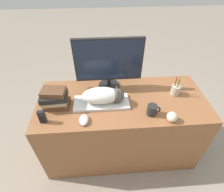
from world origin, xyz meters
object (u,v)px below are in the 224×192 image
Objects in this scene: keyboard at (101,103)px; computer_mouse at (84,120)px; phone at (42,117)px; book_stack at (55,98)px; cat at (105,95)px; baseball at (172,117)px; monitor at (109,62)px; coffee_mug at (152,110)px; pen_cup at (175,90)px.

computer_mouse is at bearing -125.90° from keyboard.
phone is at bearing 176.32° from computer_mouse.
cat is at bearing 0.17° from book_stack.
book_stack is at bearing 141.34° from computer_mouse.
cat is 4.37× the size of baseball.
phone reaches higher than keyboard.
monitor reaches higher than phone.
monitor is at bearing 129.54° from coffee_mug.
monitor is at bearing 134.25° from baseball.
computer_mouse is 0.96× the size of phone.
keyboard is 0.08m from cat.
monitor reaches higher than baseball.
pen_cup reaches higher than computer_mouse.
cat is at bearing -102.03° from monitor.
phone is at bearing -178.58° from coffee_mug.
computer_mouse reaches higher than keyboard.
book_stack is at bearing -179.83° from cat.
phone is at bearing -167.37° from pen_cup.
phone is at bearing -160.19° from cat.
keyboard is 0.57m from baseball.
cat is 3.20× the size of coffee_mug.
pen_cup is (0.79, 0.26, 0.03)m from computer_mouse.
pen_cup reaches higher than cat.
coffee_mug is (0.31, -0.38, -0.21)m from monitor.
phone is (-0.83, -0.02, 0.01)m from coffee_mug.
book_stack is (-0.89, 0.22, 0.04)m from baseball.
book_stack is (0.07, 0.17, 0.03)m from phone.
computer_mouse is 0.83m from pen_cup.
coffee_mug is 0.35m from pen_cup.
pen_cup is at bearing 6.97° from cat.
cat reaches higher than computer_mouse.
baseball is (0.44, -0.46, -0.22)m from monitor.
baseball is 0.69× the size of phone.
computer_mouse is at bearing -117.11° from monitor.
book_stack is (-0.37, -0.00, 0.07)m from keyboard.
monitor is at bearing 27.40° from book_stack.
book_stack reaches higher than cat.
computer_mouse is at bearing -161.50° from pen_cup.
phone reaches higher than baseball.
coffee_mug is at bearing 4.34° from computer_mouse.
phone is at bearing 176.65° from baseball.
baseball reaches higher than computer_mouse.
cat is 0.50m from phone.
book_stack is at bearing -175.67° from pen_cup.
cat is 1.75× the size of pen_cup.
book_stack is at bearing 165.93° from baseball.
coffee_mug is at bearing -22.22° from cat.
book_stack reaches higher than baseball.
baseball reaches higher than keyboard.
coffee_mug is at bearing 1.42° from phone.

